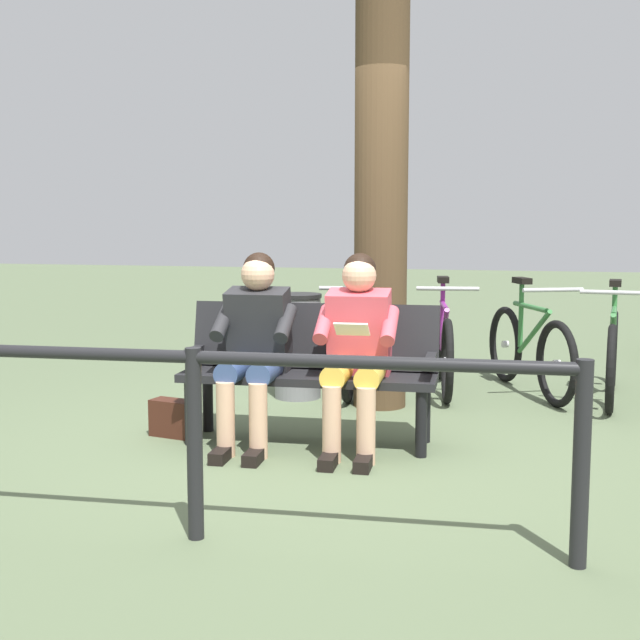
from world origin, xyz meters
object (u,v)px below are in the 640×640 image
Objects in this scene: bicycle_black at (612,355)px; bicycle_orange at (529,350)px; person_companion at (255,340)px; handbag at (174,418)px; tree_trunk at (382,151)px; bicycle_green at (355,347)px; bench at (311,362)px; person_reading at (357,342)px; bicycle_silver at (443,347)px; litter_bin at (298,346)px.

bicycle_black and bicycle_orange have the same top height.
bicycle_orange is (-1.66, -2.03, -0.30)m from person_companion.
tree_trunk is at bearing -132.90° from handbag.
tree_trunk is 2.28× the size of bicycle_green.
tree_trunk is 1.67m from bicycle_green.
person_companion is 0.31× the size of tree_trunk.
handbag is 0.08× the size of tree_trunk.
bench is 1.80m from tree_trunk.
bicycle_orange is (-1.02, -2.00, -0.31)m from person_reading.
bicycle_orange is 0.94× the size of bicycle_silver.
bench is at bearing -59.39° from bicycle_orange.
bicycle_silver is at bearing -109.36° from bicycle_orange.
person_companion is 1.87m from tree_trunk.
person_reading is at bearing 152.71° from bench.
tree_trunk is at bearing 169.32° from litter_bin.
person_companion is 1.87m from bicycle_green.
bench is 1.35× the size of person_companion.
person_companion reaches higher than bicycle_silver.
bicycle_orange is at bearing -129.27° from bench.
bench is at bearing -27.29° from person_reading.
litter_bin is (0.68, -0.13, -1.49)m from tree_trunk.
bicycle_silver is at bearing 95.87° from bicycle_green.
bicycle_black is at bearing -134.30° from person_reading.
tree_trunk is 2.44× the size of bicycle_orange.
bicycle_black and bicycle_silver have the same top height.
person_companion is 0.80m from handbag.
bicycle_green reaches higher than bench.
person_reading is 2.26m from bicycle_orange.
bench is 2.64m from bicycle_black.
bicycle_black is (-1.73, -0.65, -1.55)m from tree_trunk.
bicycle_green is at bearing -81.01° from bicycle_black.
person_companion is 3.01m from bicycle_black.
bicycle_green is at bearing -131.70° from litter_bin.
bicycle_orange reaches higher than handbag.
tree_trunk is at bearing -106.01° from bench.
bicycle_silver is at bearing -86.22° from bicycle_black.
tree_trunk reaches higher than litter_bin.
person_reading is 0.64m from person_companion.
handbag is 3.00m from bicycle_orange.
person_reading is 2.53m from bicycle_black.
person_reading is 1.59m from litter_bin.
bicycle_orange is 0.69m from bicycle_silver.
bench is 1.30m from litter_bin.
person_reading is at bearing 119.09° from litter_bin.
litter_bin is at bearing -71.40° from bicycle_silver.
bicycle_black is (-1.98, -1.75, -0.15)m from bench.
person_companion reaches higher than litter_bin.
bicycle_silver is at bearing -128.70° from handbag.
person_companion reaches higher than bicycle_orange.
bicycle_green is at bearing -80.99° from person_reading.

